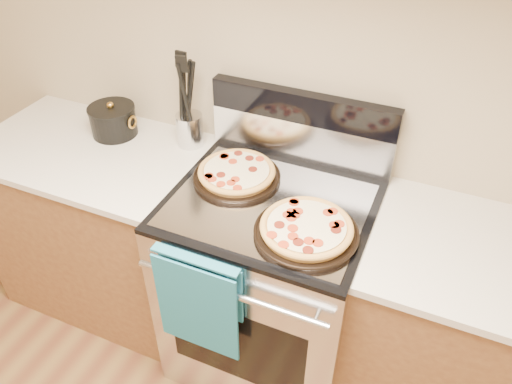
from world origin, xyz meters
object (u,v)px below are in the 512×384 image
at_px(range_body, 270,285).
at_px(pepperoni_pizza_back, 237,173).
at_px(utensil_crock, 190,130).
at_px(saucepan, 113,122).
at_px(pepperoni_pizza_front, 306,229).

xyz_separation_m(range_body, pepperoni_pizza_back, (-0.18, 0.07, 0.50)).
distance_m(pepperoni_pizza_back, utensil_crock, 0.35).
relative_size(pepperoni_pizza_back, utensil_crock, 2.37).
bearing_deg(pepperoni_pizza_back, saucepan, 170.62).
bearing_deg(range_body, pepperoni_pizza_front, -35.84).
bearing_deg(utensil_crock, range_body, -26.57).
distance_m(pepperoni_pizza_front, saucepan, 1.06).
xyz_separation_m(pepperoni_pizza_back, saucepan, (-0.66, 0.11, 0.02)).
bearing_deg(range_body, pepperoni_pizza_back, 158.40).
height_order(range_body, pepperoni_pizza_front, pepperoni_pizza_front).
bearing_deg(utensil_crock, pepperoni_pizza_front, -29.28).
bearing_deg(range_body, saucepan, 167.93).
xyz_separation_m(pepperoni_pizza_front, utensil_crock, (-0.66, 0.37, 0.03)).
distance_m(range_body, pepperoni_pizza_front, 0.55).
bearing_deg(pepperoni_pizza_back, utensil_crock, 150.72).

